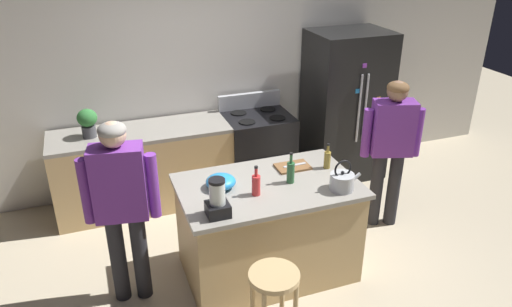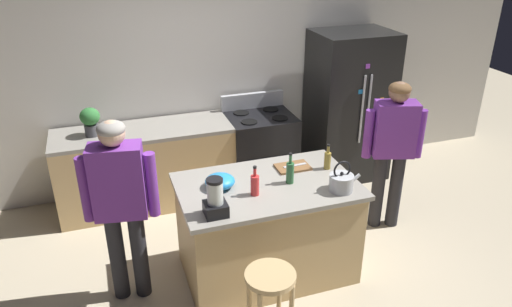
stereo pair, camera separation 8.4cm
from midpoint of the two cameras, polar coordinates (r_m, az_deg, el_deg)
ground_plane at (r=4.58m, az=0.78°, el=-13.51°), size 14.00×14.00×0.00m
back_wall at (r=5.64m, az=-6.26°, el=9.58°), size 8.00×0.10×2.70m
kitchen_island at (r=4.31m, az=0.82°, el=-8.83°), size 1.51×0.94×0.90m
back_counter_run at (r=5.47m, az=-12.91°, el=-1.61°), size 2.00×0.64×0.90m
refrigerator at (r=5.95m, az=10.09°, el=5.56°), size 0.90×0.73×1.78m
stove_range at (r=5.69m, az=-0.23°, el=0.33°), size 0.76×0.65×1.08m
person_by_island_left at (r=3.91m, az=-16.19°, el=-5.08°), size 0.60×0.29×1.60m
person_by_sink_right at (r=4.93m, az=15.15°, el=1.37°), size 0.59×0.33×1.56m
bar_stool at (r=3.53m, az=1.40°, el=-16.00°), size 0.36×0.36×0.71m
potted_plant at (r=5.20m, az=-19.67°, el=3.61°), size 0.20×0.20×0.30m
blender_appliance at (r=3.61m, az=-5.22°, el=-5.53°), size 0.17×0.17×0.30m
bottle_vinegar at (r=4.34m, az=7.85°, el=-0.66°), size 0.06×0.06×0.24m
bottle_soda at (r=3.88m, az=-0.61°, el=-3.66°), size 0.07×0.07×0.26m
bottle_olive_oil at (r=4.06m, az=3.51°, el=-2.15°), size 0.07×0.07×0.28m
mixing_bowl at (r=4.01m, az=-4.77°, el=-3.34°), size 0.25×0.25×0.11m
tea_kettle at (r=4.01m, az=9.52°, el=-3.21°), size 0.28×0.20×0.27m
cutting_board at (r=4.34m, az=3.79°, el=-1.56°), size 0.30×0.20×0.02m
chef_knife at (r=4.35m, az=4.04°, el=-1.37°), size 0.22×0.04×0.01m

